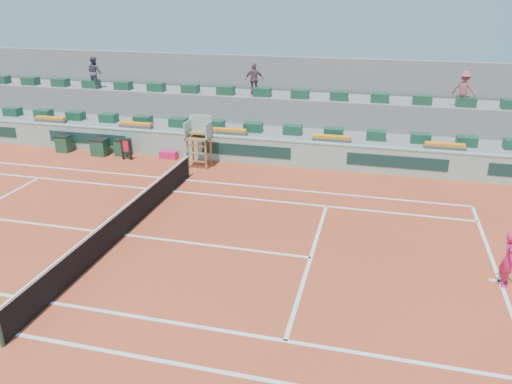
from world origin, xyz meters
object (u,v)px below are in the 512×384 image
umpire_chair (199,134)px  tennis_player (509,259)px  drink_cooler_a (123,147)px  player_bag (168,155)px

umpire_chair → tennis_player: bearing=-32.7°
drink_cooler_a → tennis_player: size_ratio=0.37×
drink_cooler_a → tennis_player: bearing=-26.7°
player_bag → tennis_player: size_ratio=0.38×
drink_cooler_a → tennis_player: (16.30, -8.21, 0.41)m
player_bag → tennis_player: bearing=-30.8°
player_bag → tennis_player: (13.85, -8.27, 0.64)m
player_bag → drink_cooler_a: (-2.45, -0.06, 0.23)m
player_bag → drink_cooler_a: size_ratio=1.02×
drink_cooler_a → tennis_player: tennis_player is taller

